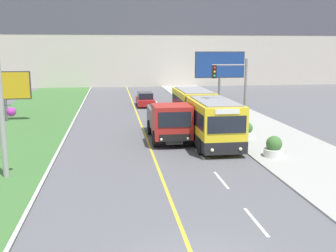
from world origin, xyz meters
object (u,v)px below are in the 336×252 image
dump_truck (170,123)px  billboard_large (220,66)px  city_bus (203,115)px  billboard_small (4,87)px  car_distant (145,99)px  traffic_light_mast (235,90)px  planter_round_far (214,109)px  planter_round_near (274,148)px  planter_round_third (227,118)px  planter_round_second (247,131)px

dump_truck → billboard_large: size_ratio=1.13×
city_bus → billboard_small: size_ratio=2.79×
billboard_small → car_distant: bearing=30.8°
traffic_light_mast → billboard_large: (3.92, 17.84, 0.70)m
dump_truck → planter_round_far: (5.59, 9.95, -0.72)m
billboard_small → planter_round_far: size_ratio=3.67×
dump_truck → car_distant: 16.85m
dump_truck → planter_round_far: dump_truck is taller
car_distant → planter_round_near: bearing=-75.5°
traffic_light_mast → car_distant: bearing=103.0°
planter_round_third → dump_truck: bearing=-136.6°
car_distant → planter_round_near: size_ratio=3.62×
planter_round_far → car_distant: bearing=130.1°
planter_round_second → billboard_large: bearing=81.3°
dump_truck → traffic_light_mast: bearing=-17.1°
billboard_large → planter_round_near: 21.61m
planter_round_near → planter_round_second: planter_round_near is taller
dump_truck → billboard_small: size_ratio=1.52×
dump_truck → traffic_light_mast: (3.97, -1.22, 2.20)m
traffic_light_mast → planter_round_far: traffic_light_mast is taller
billboard_small → planter_round_far: (18.24, 0.52, -2.36)m
planter_round_second → planter_round_far: 9.65m
planter_round_second → city_bus: bearing=158.3°
car_distant → billboard_large: billboard_large is taller
billboard_small → planter_round_near: billboard_small is taller
planter_round_third → traffic_light_mast: bearing=-102.8°
city_bus → planter_round_near: city_bus is taller
city_bus → billboard_large: size_ratio=2.09×
dump_truck → planter_round_third: (5.41, 5.13, -0.71)m
planter_round_far → billboard_small: bearing=-178.4°
billboard_small → planter_round_near: bearing=-37.9°
planter_round_near → planter_round_third: 9.65m
dump_truck → car_distant: dump_truck is taller
city_bus → planter_round_second: city_bus is taller
car_distant → planter_round_far: car_distant is taller
traffic_light_mast → billboard_large: bearing=77.6°
traffic_light_mast → billboard_large: 18.28m
billboard_large → planter_round_far: size_ratio=4.90×
car_distant → traffic_light_mast: traffic_light_mast is taller
planter_round_near → billboard_large: bearing=83.0°
dump_truck → planter_round_near: (5.30, -4.52, -0.72)m
traffic_light_mast → planter_round_near: traffic_light_mast is taller
billboard_small → planter_round_second: 20.36m
city_bus → planter_round_third: city_bus is taller
dump_truck → car_distant: size_ratio=1.52×
billboard_large → planter_round_third: 12.30m
planter_round_second → traffic_light_mast: bearing=-132.9°
car_distant → traffic_light_mast: bearing=-77.0°
car_distant → planter_round_third: 13.00m
traffic_light_mast → planter_round_far: 11.66m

